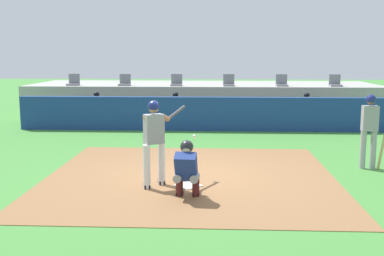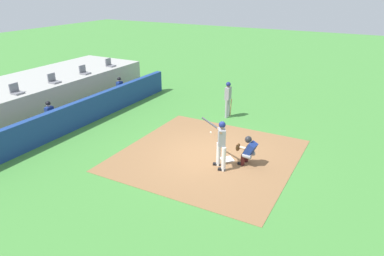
# 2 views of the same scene
# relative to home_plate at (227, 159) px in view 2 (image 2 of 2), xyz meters

# --- Properties ---
(ground_plane) EXTENTS (80.00, 80.00, 0.00)m
(ground_plane) POSITION_rel_home_plate_xyz_m (0.00, 0.80, -0.02)
(ground_plane) COLOR #428438
(dirt_infield) EXTENTS (6.40, 6.40, 0.01)m
(dirt_infield) POSITION_rel_home_plate_xyz_m (0.00, 0.80, -0.02)
(dirt_infield) COLOR olive
(dirt_infield) RESTS_ON ground
(home_plate) EXTENTS (0.62, 0.62, 0.02)m
(home_plate) POSITION_rel_home_plate_xyz_m (0.00, 0.00, 0.00)
(home_plate) COLOR white
(home_plate) RESTS_ON dirt_infield
(batter_at_plate) EXTENTS (0.82, 1.30, 1.80)m
(batter_at_plate) POSITION_rel_home_plate_xyz_m (-0.68, -0.03, 1.01)
(batter_at_plate) COLOR silver
(batter_at_plate) RESTS_ON ground
(catcher_crouched) EXTENTS (0.50, 1.89, 1.13)m
(catcher_crouched) POSITION_rel_home_plate_xyz_m (0.01, -0.77, 0.59)
(catcher_crouched) COLOR gray
(catcher_crouched) RESTS_ON ground
(on_deck_batter) EXTENTS (0.58, 0.23, 1.79)m
(on_deck_batter) POSITION_rel_home_plate_xyz_m (4.21, 1.80, 1.00)
(on_deck_batter) COLOR #99999E
(on_deck_batter) RESTS_ON ground
(dugout_wall) EXTENTS (13.00, 0.30, 1.20)m
(dugout_wall) POSITION_rel_home_plate_xyz_m (0.00, 7.30, 0.58)
(dugout_wall) COLOR navy
(dugout_wall) RESTS_ON ground
(dugout_bench) EXTENTS (11.80, 0.44, 0.45)m
(dugout_bench) POSITION_rel_home_plate_xyz_m (0.00, 8.30, 0.20)
(dugout_bench) COLOR olive
(dugout_bench) RESTS_ON ground
(dugout_player_1) EXTENTS (0.49, 0.70, 1.30)m
(dugout_player_1) POSITION_rel_home_plate_xyz_m (-0.97, 8.14, 0.65)
(dugout_player_1) COLOR #939399
(dugout_player_1) RESTS_ON ground
(dugout_player_2) EXTENTS (0.49, 0.70, 1.30)m
(dugout_player_2) POSITION_rel_home_plate_xyz_m (3.93, 8.14, 0.65)
(dugout_player_2) COLOR #939399
(dugout_player_2) RESTS_ON ground
(stands_platform) EXTENTS (15.00, 4.40, 1.40)m
(stands_platform) POSITION_rel_home_plate_xyz_m (0.00, 11.70, 0.68)
(stands_platform) COLOR #9E9E99
(stands_platform) RESTS_ON ground
(stadium_seat_2) EXTENTS (0.46, 0.46, 0.48)m
(stadium_seat_2) POSITION_rel_home_plate_xyz_m (-1.08, 10.18, 1.51)
(stadium_seat_2) COLOR slate
(stadium_seat_2) RESTS_ON stands_platform
(stadium_seat_3) EXTENTS (0.46, 0.46, 0.48)m
(stadium_seat_3) POSITION_rel_home_plate_xyz_m (1.08, 10.18, 1.51)
(stadium_seat_3) COLOR slate
(stadium_seat_3) RESTS_ON stands_platform
(stadium_seat_4) EXTENTS (0.46, 0.46, 0.48)m
(stadium_seat_4) POSITION_rel_home_plate_xyz_m (3.25, 10.18, 1.51)
(stadium_seat_4) COLOR slate
(stadium_seat_4) RESTS_ON stands_platform
(stadium_seat_5) EXTENTS (0.46, 0.46, 0.48)m
(stadium_seat_5) POSITION_rel_home_plate_xyz_m (5.42, 10.18, 1.51)
(stadium_seat_5) COLOR slate
(stadium_seat_5) RESTS_ON stands_platform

